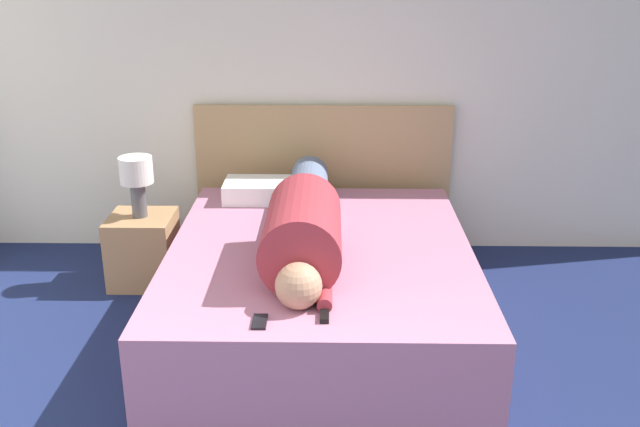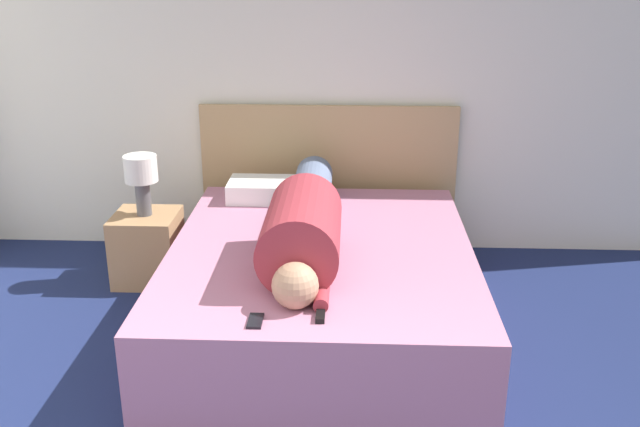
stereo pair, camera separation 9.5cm
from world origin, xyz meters
name	(u,v)px [view 1 (the left image)]	position (x,y,z in m)	size (l,w,h in m)	color
wall_back	(318,66)	(0.00, 3.64, 1.30)	(6.26, 0.06, 2.60)	silver
bed	(320,287)	(0.04, 2.39, 0.25)	(1.66, 2.06, 0.50)	#B2708E
headboard	(323,179)	(0.04, 3.57, 0.52)	(1.78, 0.04, 1.04)	tan
nightstand	(143,249)	(-1.11, 2.97, 0.23)	(0.40, 0.40, 0.45)	#A37A51
table_lamp	(137,177)	(-1.11, 2.97, 0.72)	(0.21, 0.21, 0.39)	#4C4C51
person_lying	(304,222)	(-0.05, 2.33, 0.67)	(0.39, 1.81, 0.39)	tan
pillow_near_headboard	(268,190)	(-0.32, 3.18, 0.56)	(0.56, 0.32, 0.12)	white
tv_remote	(325,314)	(0.07, 1.59, 0.51)	(0.04, 0.15, 0.02)	black
cell_phone	(260,322)	(-0.22, 1.52, 0.50)	(0.06, 0.13, 0.01)	black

